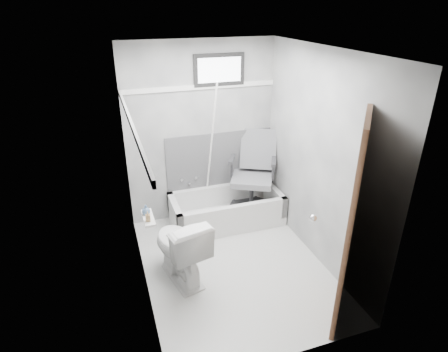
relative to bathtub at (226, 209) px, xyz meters
name	(u,v)px	position (x,y,z in m)	size (l,w,h in m)	color
floor	(234,266)	(-0.23, -0.93, -0.21)	(2.60, 2.60, 0.00)	silver
ceiling	(236,50)	(-0.23, -0.93, 2.19)	(2.60, 2.60, 0.00)	silver
wall_back	(201,134)	(-0.23, 0.37, 0.99)	(2.00, 0.02, 2.40)	slate
wall_front	(296,242)	(-0.23, -2.23, 0.99)	(2.00, 0.02, 2.40)	slate
wall_left	(136,186)	(-1.23, -0.93, 0.99)	(0.02, 2.60, 2.40)	slate
wall_right	(320,160)	(0.77, -0.93, 0.99)	(0.02, 2.60, 2.40)	slate
bathtub	(226,209)	(0.00, 0.00, 0.00)	(1.50, 0.70, 0.42)	silver
office_chair	(252,174)	(0.38, 0.03, 0.46)	(0.64, 0.64, 1.10)	#5C5D61
toilet	(180,248)	(-0.85, -0.93, 0.18)	(0.45, 0.80, 0.79)	white
door	(397,238)	(0.75, -2.21, 0.79)	(0.78, 0.78, 2.00)	#552F1F
window	(219,70)	(0.02, 0.36, 1.81)	(0.66, 0.04, 0.40)	black
backerboard	(219,159)	(0.02, 0.36, 0.59)	(1.50, 0.02, 0.78)	#4C4C4F
trim_back	(200,87)	(-0.23, 0.36, 1.61)	(2.00, 0.02, 0.06)	white
trim_left	(131,123)	(-1.22, -0.93, 1.61)	(0.02, 2.60, 0.06)	white
pole	(211,150)	(-0.17, 0.13, 0.84)	(0.02, 0.02, 1.95)	white
shelf	(148,218)	(-1.16, -1.05, 0.69)	(0.10, 0.32, 0.03)	silver
soap_bottle_a	(148,216)	(-1.17, -1.13, 0.76)	(0.04, 0.04, 0.10)	#9D7B4E
soap_bottle_b	(146,210)	(-1.17, -0.99, 0.75)	(0.08, 0.08, 0.11)	slate
faucet	(189,181)	(-0.43, 0.34, 0.34)	(0.26, 0.10, 0.16)	silver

